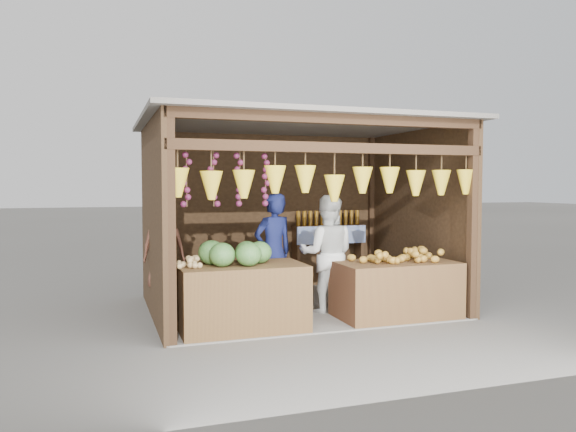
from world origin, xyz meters
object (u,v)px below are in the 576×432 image
(woman_standing, at_px, (327,254))
(counter_left, at_px, (242,298))
(counter_right, at_px, (396,290))
(man_standing, at_px, (273,252))
(vendor_seated, at_px, (164,247))

(woman_standing, bearing_deg, counter_left, 45.42)
(counter_right, distance_m, man_standing, 1.75)
(counter_left, height_order, man_standing, man_standing)
(man_standing, xyz_separation_m, woman_standing, (0.68, -0.33, -0.01))
(counter_left, xyz_separation_m, woman_standing, (1.36, 0.60, 0.41))
(counter_left, relative_size, counter_right, 0.95)
(counter_left, xyz_separation_m, man_standing, (0.68, 0.93, 0.42))
(vendor_seated, bearing_deg, counter_right, 168.89)
(man_standing, relative_size, vendor_seated, 1.40)
(counter_right, height_order, vendor_seated, vendor_seated)
(woman_standing, height_order, vendor_seated, woman_standing)
(counter_left, xyz_separation_m, vendor_seated, (-0.79, 1.26, 0.51))
(counter_right, distance_m, woman_standing, 1.05)
(counter_left, relative_size, vendor_seated, 1.28)
(man_standing, distance_m, woman_standing, 0.75)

